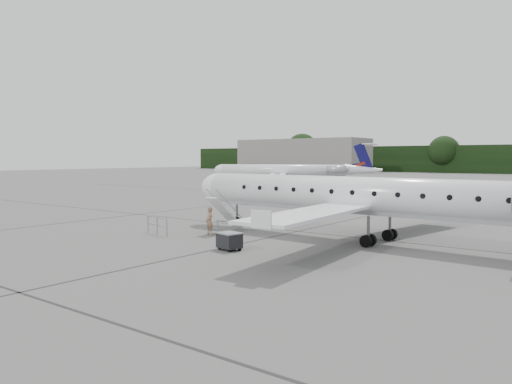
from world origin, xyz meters
The scene contains 8 objects.
ground centered at (0.00, 0.00, 0.00)m, with size 320.00×320.00×0.00m, color #595957.
terminal_building centered at (-70.00, 110.00, 5.00)m, with size 40.00×14.00×10.00m, color slate.
main_regional_jet centered at (-0.20, 4.13, 3.48)m, with size 27.13×19.53×6.96m, color white, non-canonical shape.
airstair centered at (-8.28, 2.23, 1.09)m, with size 0.85×2.50×2.18m, color white, non-canonical shape.
passenger centered at (-8.34, 0.83, 0.82)m, with size 0.60×0.39×1.64m, color #8B674C.
safety_railing centered at (-10.92, -0.91, 0.50)m, with size 2.20×0.08×1.00m, color gray, non-canonical shape.
baggage_cart centered at (-4.29, -2.16, 0.47)m, with size 1.07×0.87×0.93m, color black, non-canonical shape.
bg_regional_left centered at (-33.94, 46.08, 3.36)m, with size 25.61×18.44×6.72m, color white, non-canonical shape.
Camera 1 is at (11.33, -20.57, 4.54)m, focal length 35.00 mm.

